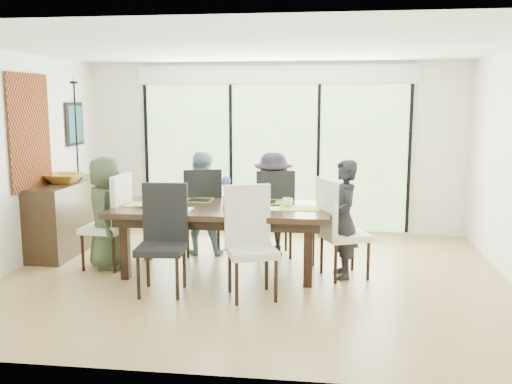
# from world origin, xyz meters

# --- Properties ---
(floor) EXTENTS (6.00, 5.00, 0.01)m
(floor) POSITION_xyz_m (0.00, 0.00, -0.01)
(floor) COLOR olive
(floor) RESTS_ON ground
(ceiling) EXTENTS (6.00, 5.00, 0.01)m
(ceiling) POSITION_xyz_m (0.00, 0.00, 2.71)
(ceiling) COLOR white
(ceiling) RESTS_ON wall_back
(wall_back) EXTENTS (6.00, 0.02, 2.70)m
(wall_back) POSITION_xyz_m (0.00, 2.51, 1.35)
(wall_back) COLOR white
(wall_back) RESTS_ON floor
(wall_front) EXTENTS (6.00, 0.02, 2.70)m
(wall_front) POSITION_xyz_m (0.00, -2.51, 1.35)
(wall_front) COLOR silver
(wall_front) RESTS_ON floor
(wall_left) EXTENTS (0.02, 5.00, 2.70)m
(wall_left) POSITION_xyz_m (-3.01, 0.00, 1.35)
(wall_left) COLOR beige
(wall_left) RESTS_ON floor
(glass_doors) EXTENTS (4.20, 0.02, 2.30)m
(glass_doors) POSITION_xyz_m (0.00, 2.47, 1.20)
(glass_doors) COLOR #598C3F
(glass_doors) RESTS_ON wall_back
(blinds_header) EXTENTS (4.40, 0.06, 0.28)m
(blinds_header) POSITION_xyz_m (0.00, 2.46, 2.50)
(blinds_header) COLOR white
(blinds_header) RESTS_ON wall_back
(mullion_a) EXTENTS (0.05, 0.04, 2.30)m
(mullion_a) POSITION_xyz_m (-2.10, 2.46, 1.20)
(mullion_a) COLOR black
(mullion_a) RESTS_ON wall_back
(mullion_b) EXTENTS (0.05, 0.04, 2.30)m
(mullion_b) POSITION_xyz_m (-0.70, 2.46, 1.20)
(mullion_b) COLOR black
(mullion_b) RESTS_ON wall_back
(mullion_c) EXTENTS (0.05, 0.04, 2.30)m
(mullion_c) POSITION_xyz_m (0.70, 2.46, 1.20)
(mullion_c) COLOR black
(mullion_c) RESTS_ON wall_back
(mullion_d) EXTENTS (0.05, 0.04, 2.30)m
(mullion_d) POSITION_xyz_m (2.10, 2.46, 1.20)
(mullion_d) COLOR black
(mullion_d) RESTS_ON wall_back
(deck) EXTENTS (6.00, 1.80, 0.10)m
(deck) POSITION_xyz_m (0.00, 3.40, -0.05)
(deck) COLOR brown
(deck) RESTS_ON ground
(rail_top) EXTENTS (6.00, 0.08, 0.06)m
(rail_top) POSITION_xyz_m (0.00, 4.20, 0.55)
(rail_top) COLOR brown
(rail_top) RESTS_ON deck
(foliage_left) EXTENTS (3.20, 3.20, 3.20)m
(foliage_left) POSITION_xyz_m (-1.80, 5.20, 1.44)
(foliage_left) COLOR #14380F
(foliage_left) RESTS_ON ground
(foliage_mid) EXTENTS (4.00, 4.00, 4.00)m
(foliage_mid) POSITION_xyz_m (0.40, 5.80, 1.80)
(foliage_mid) COLOR #14380F
(foliage_mid) RESTS_ON ground
(foliage_right) EXTENTS (2.80, 2.80, 2.80)m
(foliage_right) POSITION_xyz_m (2.20, 5.00, 1.26)
(foliage_right) COLOR #14380F
(foliage_right) RESTS_ON ground
(foliage_far) EXTENTS (3.60, 3.60, 3.60)m
(foliage_far) POSITION_xyz_m (-0.60, 6.50, 1.62)
(foliage_far) COLOR #14380F
(foliage_far) RESTS_ON ground
(table_top) EXTENTS (2.63, 1.21, 0.07)m
(table_top) POSITION_xyz_m (-0.42, 0.17, 0.79)
(table_top) COLOR black
(table_top) RESTS_ON floor
(table_apron) EXTENTS (2.42, 0.99, 0.11)m
(table_apron) POSITION_xyz_m (-0.42, 0.17, 0.69)
(table_apron) COLOR black
(table_apron) RESTS_ON floor
(table_leg_fl) EXTENTS (0.10, 0.10, 0.76)m
(table_leg_fl) POSITION_xyz_m (-1.50, -0.26, 0.38)
(table_leg_fl) COLOR black
(table_leg_fl) RESTS_ON floor
(table_leg_fr) EXTENTS (0.10, 0.10, 0.76)m
(table_leg_fr) POSITION_xyz_m (0.66, -0.26, 0.38)
(table_leg_fr) COLOR black
(table_leg_fr) RESTS_ON floor
(table_leg_bl) EXTENTS (0.10, 0.10, 0.76)m
(table_leg_bl) POSITION_xyz_m (-1.50, 0.60, 0.38)
(table_leg_bl) COLOR black
(table_leg_bl) RESTS_ON floor
(table_leg_br) EXTENTS (0.10, 0.10, 0.76)m
(table_leg_br) POSITION_xyz_m (0.66, 0.60, 0.38)
(table_leg_br) COLOR black
(table_leg_br) RESTS_ON floor
(chair_left_end) EXTENTS (0.54, 0.54, 1.21)m
(chair_left_end) POSITION_xyz_m (-1.92, 0.17, 0.60)
(chair_left_end) COLOR silver
(chair_left_end) RESTS_ON floor
(chair_right_end) EXTENTS (0.67, 0.67, 1.21)m
(chair_right_end) POSITION_xyz_m (1.08, 0.17, 0.60)
(chair_right_end) COLOR white
(chair_right_end) RESTS_ON floor
(chair_far_left) EXTENTS (0.64, 0.64, 1.21)m
(chair_far_left) POSITION_xyz_m (-0.87, 1.02, 0.60)
(chair_far_left) COLOR black
(chair_far_left) RESTS_ON floor
(chair_far_right) EXTENTS (0.60, 0.60, 1.21)m
(chair_far_right) POSITION_xyz_m (0.13, 1.02, 0.60)
(chair_far_right) COLOR black
(chair_far_right) RESTS_ON floor
(chair_near_left) EXTENTS (0.54, 0.54, 1.21)m
(chair_near_left) POSITION_xyz_m (-0.92, -0.70, 0.60)
(chair_near_left) COLOR black
(chair_near_left) RESTS_ON floor
(chair_near_right) EXTENTS (0.65, 0.65, 1.21)m
(chair_near_right) POSITION_xyz_m (0.08, -0.70, 0.60)
(chair_near_right) COLOR silver
(chair_near_right) RESTS_ON floor
(person_left_end) EXTENTS (0.57, 0.74, 1.42)m
(person_left_end) POSITION_xyz_m (-1.90, 0.17, 0.71)
(person_left_end) COLOR #38472F
(person_left_end) RESTS_ON floor
(person_right_end) EXTENTS (0.55, 0.74, 1.42)m
(person_right_end) POSITION_xyz_m (1.06, 0.17, 0.71)
(person_right_end) COLOR black
(person_right_end) RESTS_ON floor
(person_far_left) EXTENTS (0.68, 0.44, 1.42)m
(person_far_left) POSITION_xyz_m (-0.87, 1.00, 0.71)
(person_far_left) COLOR #7FA3B8
(person_far_left) RESTS_ON floor
(person_far_right) EXTENTS (0.68, 0.45, 1.42)m
(person_far_right) POSITION_xyz_m (0.13, 1.00, 0.71)
(person_far_right) COLOR #261D2C
(person_far_right) RESTS_ON floor
(placemat_left) EXTENTS (0.48, 0.35, 0.01)m
(placemat_left) POSITION_xyz_m (-1.37, 0.17, 0.83)
(placemat_left) COLOR #8FA43A
(placemat_left) RESTS_ON table_top
(placemat_right) EXTENTS (0.48, 0.35, 0.01)m
(placemat_right) POSITION_xyz_m (0.53, 0.17, 0.83)
(placemat_right) COLOR #9CBD43
(placemat_right) RESTS_ON table_top
(placemat_far_l) EXTENTS (0.48, 0.35, 0.01)m
(placemat_far_l) POSITION_xyz_m (-0.87, 0.57, 0.83)
(placemat_far_l) COLOR #83A43A
(placemat_far_l) RESTS_ON table_top
(placemat_far_r) EXTENTS (0.48, 0.35, 0.01)m
(placemat_far_r) POSITION_xyz_m (0.13, 0.57, 0.83)
(placemat_far_r) COLOR #95BA42
(placemat_far_r) RESTS_ON table_top
(placemat_paper) EXTENTS (0.48, 0.35, 0.01)m
(placemat_paper) POSITION_xyz_m (-0.97, -0.13, 0.83)
(placemat_paper) COLOR white
(placemat_paper) RESTS_ON table_top
(tablet_far_l) EXTENTS (0.29, 0.20, 0.01)m
(tablet_far_l) POSITION_xyz_m (-0.77, 0.52, 0.84)
(tablet_far_l) COLOR black
(tablet_far_l) RESTS_ON table_top
(tablet_far_r) EXTENTS (0.26, 0.19, 0.01)m
(tablet_far_r) POSITION_xyz_m (0.08, 0.52, 0.84)
(tablet_far_r) COLOR black
(tablet_far_r) RESTS_ON table_top
(papers) EXTENTS (0.33, 0.24, 0.00)m
(papers) POSITION_xyz_m (0.28, 0.12, 0.83)
(papers) COLOR white
(papers) RESTS_ON table_top
(platter_base) EXTENTS (0.29, 0.29, 0.03)m
(platter_base) POSITION_xyz_m (-0.97, -0.13, 0.84)
(platter_base) COLOR white
(platter_base) RESTS_ON table_top
(platter_snacks) EXTENTS (0.22, 0.22, 0.02)m
(platter_snacks) POSITION_xyz_m (-0.97, -0.13, 0.86)
(platter_snacks) COLOR orange
(platter_snacks) RESTS_ON table_top
(vase) EXTENTS (0.09, 0.09, 0.13)m
(vase) POSITION_xyz_m (-0.37, 0.22, 0.89)
(vase) COLOR silver
(vase) RESTS_ON table_top
(hyacinth_stems) EXTENTS (0.04, 0.04, 0.18)m
(hyacinth_stems) POSITION_xyz_m (-0.37, 0.22, 1.02)
(hyacinth_stems) COLOR #337226
(hyacinth_stems) RESTS_ON table_top
(hyacinth_blooms) EXTENTS (0.12, 0.12, 0.12)m
(hyacinth_blooms) POSITION_xyz_m (-0.37, 0.22, 1.13)
(hyacinth_blooms) COLOR #5C4FC6
(hyacinth_blooms) RESTS_ON table_top
(laptop) EXTENTS (0.42, 0.42, 0.03)m
(laptop) POSITION_xyz_m (-1.27, 0.07, 0.84)
(laptop) COLOR silver
(laptop) RESTS_ON table_top
(cup_a) EXTENTS (0.18, 0.18, 0.11)m
(cup_a) POSITION_xyz_m (-1.12, 0.32, 0.88)
(cup_a) COLOR white
(cup_a) RESTS_ON table_top
(cup_b) EXTENTS (0.16, 0.16, 0.10)m
(cup_b) POSITION_xyz_m (-0.27, 0.07, 0.87)
(cup_b) COLOR white
(cup_b) RESTS_ON table_top
(cup_c) EXTENTS (0.17, 0.17, 0.11)m
(cup_c) POSITION_xyz_m (0.38, 0.27, 0.88)
(cup_c) COLOR white
(cup_c) RESTS_ON table_top
(book) EXTENTS (0.27, 0.30, 0.02)m
(book) POSITION_xyz_m (-0.17, 0.22, 0.83)
(book) COLOR white
(book) RESTS_ON table_top
(sideboard) EXTENTS (0.49, 1.74, 0.98)m
(sideboard) POSITION_xyz_m (-2.76, 0.95, 0.49)
(sideboard) COLOR black
(sideboard) RESTS_ON floor
(bowl) EXTENTS (0.52, 0.52, 0.13)m
(bowl) POSITION_xyz_m (-2.76, 0.85, 1.04)
(bowl) COLOR #936020
(bowl) RESTS_ON sideboard
(candlestick_base) EXTENTS (0.11, 0.11, 0.04)m
(candlestick_base) POSITION_xyz_m (-2.76, 1.30, 1.00)
(candlestick_base) COLOR black
(candlestick_base) RESTS_ON sideboard
(candlestick_shaft) EXTENTS (0.03, 0.03, 1.36)m
(candlestick_shaft) POSITION_xyz_m (-2.76, 1.30, 1.68)
(candlestick_shaft) COLOR black
(candlestick_shaft) RESTS_ON sideboard
(candlestick_pan) EXTENTS (0.11, 0.11, 0.03)m
(candlestick_pan) POSITION_xyz_m (-2.76, 1.30, 2.35)
(candlestick_pan) COLOR black
(candlestick_pan) RESTS_ON sideboard
(candle) EXTENTS (0.04, 0.04, 0.11)m
(candle) POSITION_xyz_m (-2.76, 1.30, 2.42)
(candle) COLOR silver
(candle) RESTS_ON sideboard
(tapestry) EXTENTS (0.02, 1.00, 1.50)m
(tapestry) POSITION_xyz_m (-2.97, 0.40, 1.70)
(tapestry) COLOR maroon
(tapestry) RESTS_ON wall_left
(art_frame) EXTENTS (0.03, 0.55, 0.65)m
(art_frame) POSITION_xyz_m (-2.97, 1.70, 1.75)
(art_frame) COLOR black
(art_frame) RESTS_ON wall_left
(art_canvas) EXTENTS (0.01, 0.45, 0.55)m
(art_canvas) POSITION_xyz_m (-2.95, 1.70, 1.75)
(art_canvas) COLOR #173D4A
(art_canvas) RESTS_ON wall_left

